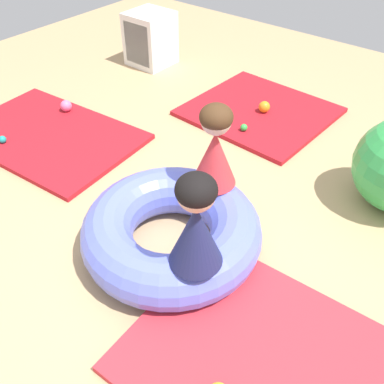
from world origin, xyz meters
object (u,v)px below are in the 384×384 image
at_px(inflatable_cushion, 172,231).
at_px(child_in_navy, 196,223).
at_px(child_in_red, 216,147).
at_px(play_ball_orange, 264,107).
at_px(play_ball_green, 244,127).
at_px(storage_cube, 149,39).
at_px(play_ball_pink, 66,106).
at_px(play_ball_teal, 2,139).

distance_m(inflatable_cushion, child_in_navy, 0.58).
relative_size(child_in_red, play_ball_orange, 5.25).
bearing_deg(play_ball_green, storage_cube, 160.61).
xyz_separation_m(child_in_navy, storage_cube, (-2.37, 2.17, -0.31)).
height_order(play_ball_orange, storage_cube, storage_cube).
distance_m(play_ball_orange, storage_cube, 1.63).
bearing_deg(play_ball_pink, child_in_red, -8.16).
bearing_deg(play_ball_pink, play_ball_green, 26.73).
relative_size(inflatable_cushion, child_in_navy, 1.99).
bearing_deg(storage_cube, play_ball_pink, -82.47).
distance_m(child_in_red, play_ball_orange, 1.55).
height_order(play_ball_green, play_ball_pink, play_ball_pink).
relative_size(child_in_red, play_ball_pink, 5.27).
height_order(child_in_navy, play_ball_teal, child_in_navy).
distance_m(child_in_red, play_ball_teal, 1.99).
relative_size(play_ball_teal, play_ball_orange, 0.59).
xyz_separation_m(child_in_navy, play_ball_orange, (-0.76, 1.98, -0.49)).
relative_size(inflatable_cushion, play_ball_orange, 10.58).
relative_size(play_ball_pink, play_ball_orange, 1.00).
height_order(child_in_navy, play_ball_orange, child_in_navy).
bearing_deg(play_ball_green, play_ball_teal, -136.00).
relative_size(child_in_navy, storage_cube, 0.99).
distance_m(play_ball_teal, play_ball_orange, 2.29).
relative_size(play_ball_teal, storage_cube, 0.11).
xyz_separation_m(play_ball_green, play_ball_teal, (-1.46, -1.41, -0.00)).
bearing_deg(play_ball_pink, play_ball_orange, 38.10).
bearing_deg(play_ball_pink, inflatable_cushion, -19.61).
bearing_deg(play_ball_green, play_ball_orange, 94.92).
bearing_deg(child_in_red, play_ball_teal, -125.53).
bearing_deg(storage_cube, play_ball_green, -19.39).
bearing_deg(child_in_navy, inflatable_cushion, -29.59).
bearing_deg(storage_cube, child_in_navy, -42.50).
bearing_deg(play_ball_orange, child_in_red, -72.13).
distance_m(child_in_navy, play_ball_pink, 2.41).
bearing_deg(child_in_red, child_in_navy, -19.48).
xyz_separation_m(inflatable_cushion, play_ball_green, (-0.39, 1.40, -0.09)).
xyz_separation_m(inflatable_cushion, play_ball_teal, (-1.85, -0.01, -0.09)).
distance_m(inflatable_cushion, play_ball_pink, 1.97).
bearing_deg(play_ball_orange, play_ball_green, -85.08).
bearing_deg(play_ball_orange, inflatable_cushion, -76.72).
height_order(play_ball_pink, play_ball_orange, same).
bearing_deg(storage_cube, inflatable_cushion, -44.26).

